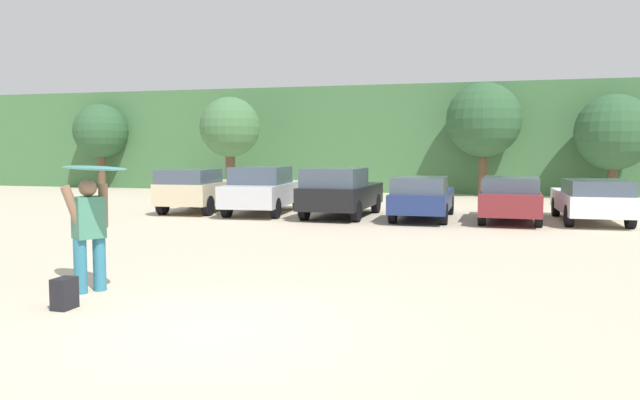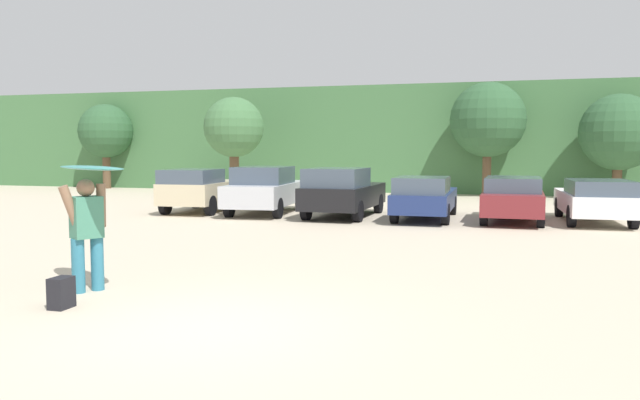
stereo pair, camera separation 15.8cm
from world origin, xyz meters
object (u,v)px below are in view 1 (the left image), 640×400
(parked_car_silver, at_px, (263,189))
(parked_car_black, at_px, (340,192))
(parked_car_navy, at_px, (423,197))
(parked_car_maroon, at_px, (510,197))
(parked_car_champagne, at_px, (197,189))
(person_adult, at_px, (89,229))
(backpack_dropped, at_px, (64,293))
(parked_car_white, at_px, (592,199))
(surfboard_teal, at_px, (93,168))

(parked_car_silver, height_order, parked_car_black, parked_car_silver)
(parked_car_navy, xyz_separation_m, parked_car_maroon, (2.73, 0.25, 0.02))
(parked_car_navy, height_order, parked_car_maroon, parked_car_navy)
(parked_car_silver, bearing_deg, parked_car_maroon, -95.27)
(parked_car_champagne, xyz_separation_m, parked_car_navy, (8.11, -0.20, -0.10))
(parked_car_silver, distance_m, person_adult, 12.37)
(parked_car_maroon, distance_m, person_adult, 13.86)
(parked_car_champagne, relative_size, parked_car_maroon, 0.90)
(parked_car_black, bearing_deg, backpack_dropped, 177.60)
(parked_car_maroon, relative_size, person_adult, 2.46)
(parked_car_white, bearing_deg, backpack_dropped, 144.75)
(parked_car_silver, relative_size, parked_car_navy, 1.03)
(parked_car_navy, distance_m, backpack_dropped, 13.43)
(parked_car_champagne, relative_size, parked_car_black, 0.89)
(parked_car_navy, relative_size, backpack_dropped, 10.49)
(parked_car_black, height_order, person_adult, person_adult)
(parked_car_black, bearing_deg, surfboard_teal, 176.05)
(parked_car_maroon, height_order, person_adult, person_adult)
(parked_car_champagne, height_order, backpack_dropped, parked_car_champagne)
(parked_car_maroon, xyz_separation_m, parked_car_white, (2.42, 0.23, -0.02))
(parked_car_champagne, xyz_separation_m, parked_car_black, (5.37, -0.22, 0.02))
(parked_car_black, xyz_separation_m, parked_car_maroon, (5.48, 0.27, -0.09))
(person_adult, xyz_separation_m, backpack_dropped, (0.31, -1.03, -0.80))
(parked_car_white, bearing_deg, parked_car_silver, 88.66)
(parked_car_silver, relative_size, backpack_dropped, 10.80)
(parked_car_champagne, relative_size, parked_car_navy, 0.85)
(parked_car_champagne, relative_size, parked_car_silver, 0.82)
(parked_car_white, bearing_deg, parked_car_maroon, 93.56)
(parked_car_navy, bearing_deg, parked_car_silver, 85.89)
(parked_car_silver, relative_size, person_adult, 2.69)
(parked_car_champagne, distance_m, backpack_dropped, 13.87)
(parked_car_maroon, relative_size, surfboard_teal, 2.21)
(parked_car_navy, relative_size, parked_car_white, 1.02)
(parked_car_champagne, xyz_separation_m, surfboard_teal, (4.22, -12.03, 1.15))
(person_adult, bearing_deg, parked_car_navy, -76.25)
(parked_car_navy, distance_m, parked_car_white, 5.18)
(parked_car_maroon, distance_m, parked_car_white, 2.43)
(person_adult, bearing_deg, surfboard_teal, -109.57)
(parked_car_champagne, bearing_deg, parked_car_black, -95.66)
(parked_car_navy, height_order, person_adult, person_adult)
(parked_car_silver, distance_m, backpack_dropped, 13.45)
(parked_car_champagne, distance_m, surfboard_teal, 12.80)
(person_adult, distance_m, backpack_dropped, 1.34)
(parked_car_white, distance_m, surfboard_teal, 15.34)
(parked_car_champagne, height_order, parked_car_black, parked_car_black)
(parked_car_silver, distance_m, parked_car_navy, 5.65)
(parked_car_navy, bearing_deg, surfboard_teal, 161.42)
(backpack_dropped, bearing_deg, parked_car_black, 85.99)
(surfboard_teal, bearing_deg, parked_car_navy, -78.22)
(parked_car_white, xyz_separation_m, person_adult, (-9.11, -12.37, 0.28))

